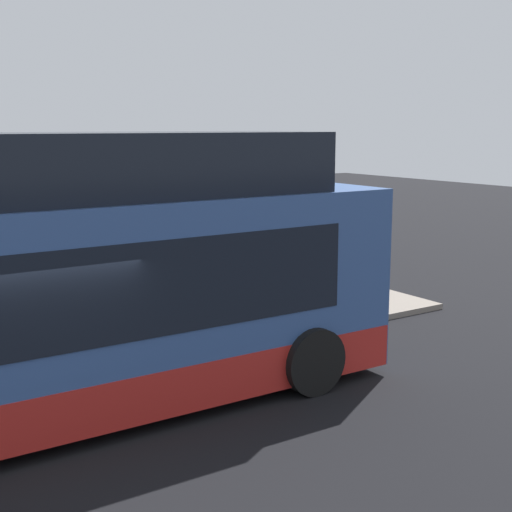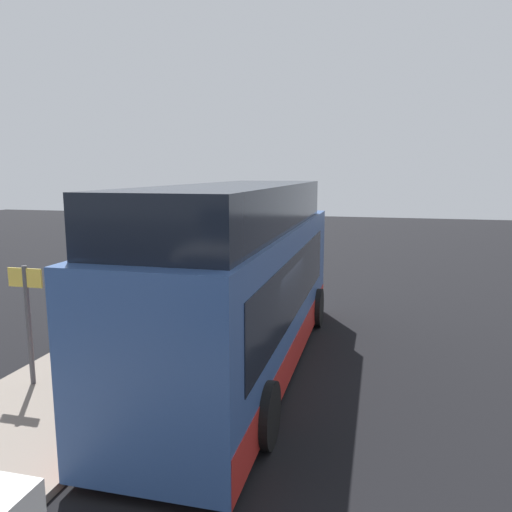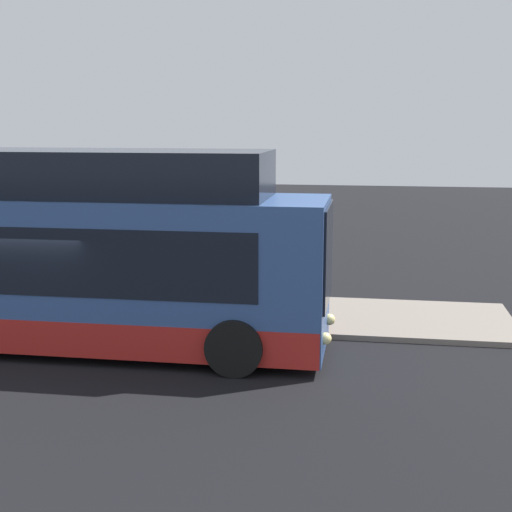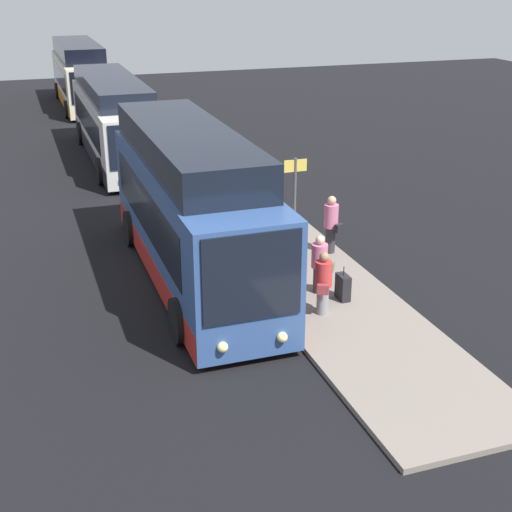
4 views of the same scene
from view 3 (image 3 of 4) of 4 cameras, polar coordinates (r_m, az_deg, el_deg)
ground at (r=15.67m, az=-16.36°, el=-7.18°), size 80.00×80.00×0.00m
platform at (r=18.53m, az=-12.05°, el=-3.99°), size 20.00×3.35×0.13m
bus_lead at (r=15.21m, az=-14.08°, el=-0.32°), size 10.28×2.74×4.14m
passenger_boarding at (r=19.31m, az=-9.45°, el=-0.26°), size 0.69×0.57×1.75m
passenger_waiting at (r=16.69m, az=0.46°, el=-2.12°), size 0.68×0.57×1.62m
passenger_with_bags at (r=17.31m, az=-3.15°, el=-1.75°), size 0.63×0.69×1.58m
suitcase at (r=17.69m, az=-0.99°, el=-3.11°), size 0.48×0.24×0.91m
sign_post at (r=19.56m, az=-15.30°, el=1.43°), size 0.10×0.75×2.45m
trash_bin at (r=17.59m, az=-15.37°, el=-3.62°), size 0.44×0.44×0.65m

